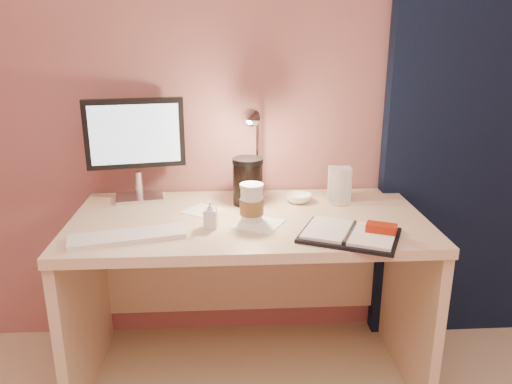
{
  "coord_description": "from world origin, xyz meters",
  "views": [
    {
      "loc": [
        -0.08,
        -0.47,
        1.43
      ],
      "look_at": [
        0.03,
        1.33,
        0.85
      ],
      "focal_mm": 35.0,
      "sensor_mm": 36.0,
      "label": 1
    }
  ],
  "objects": [
    {
      "name": "desk",
      "position": [
        0.0,
        1.45,
        0.5
      ],
      "size": [
        1.4,
        0.7,
        0.73
      ],
      "color": "beige",
      "rests_on": "ground"
    },
    {
      "name": "dark_jar",
      "position": [
        0.0,
        1.54,
        0.82
      ],
      "size": [
        0.13,
        0.13,
        0.18
      ],
      "primitive_type": "cylinder",
      "color": "black",
      "rests_on": "desk"
    },
    {
      "name": "keyboard",
      "position": [
        -0.44,
        1.19,
        0.74
      ],
      "size": [
        0.42,
        0.21,
        0.02
      ],
      "primitive_type": "cube",
      "rotation": [
        0.0,
        0.0,
        0.24
      ],
      "color": "white",
      "rests_on": "desk"
    },
    {
      "name": "clear_cup",
      "position": [
        0.4,
        1.52,
        0.81
      ],
      "size": [
        0.09,
        0.09,
        0.15
      ],
      "primitive_type": "cylinder",
      "color": "white",
      "rests_on": "desk"
    },
    {
      "name": "room",
      "position": [
        0.95,
        1.69,
        1.14
      ],
      "size": [
        3.5,
        3.5,
        3.5
      ],
      "color": "#C6B28E",
      "rests_on": "ground"
    },
    {
      "name": "lotion_bottle",
      "position": [
        -0.15,
        1.28,
        0.78
      ],
      "size": [
        0.05,
        0.05,
        0.11
      ],
      "primitive_type": "imported",
      "rotation": [
        0.0,
        0.0,
        -0.12
      ],
      "color": "silver",
      "rests_on": "desk"
    },
    {
      "name": "desk_lamp",
      "position": [
        0.08,
        1.55,
        0.99
      ],
      "size": [
        0.13,
        0.25,
        0.41
      ],
      "rotation": [
        0.0,
        0.0,
        -0.25
      ],
      "color": "silver",
      "rests_on": "desk"
    },
    {
      "name": "product_box",
      "position": [
        0.41,
        1.58,
        0.8
      ],
      "size": [
        0.1,
        0.09,
        0.14
      ],
      "primitive_type": "cube",
      "rotation": [
        0.0,
        0.0,
        -0.12
      ],
      "color": "silver",
      "rests_on": "desk"
    },
    {
      "name": "monitor",
      "position": [
        -0.47,
        1.63,
        0.99
      ],
      "size": [
        0.41,
        0.18,
        0.44
      ],
      "rotation": [
        0.0,
        0.0,
        0.18
      ],
      "color": "silver",
      "rests_on": "desk"
    },
    {
      "name": "bowl",
      "position": [
        0.22,
        1.55,
        0.75
      ],
      "size": [
        0.15,
        0.15,
        0.04
      ],
      "primitive_type": "imported",
      "rotation": [
        0.0,
        0.0,
        0.4
      ],
      "color": "white",
      "rests_on": "desk"
    },
    {
      "name": "paper_c",
      "position": [
        -0.18,
        1.46,
        0.73
      ],
      "size": [
        0.19,
        0.19,
        0.0
      ],
      "primitive_type": "cube",
      "rotation": [
        0.0,
        0.0,
        0.96
      ],
      "color": "white",
      "rests_on": "desk"
    },
    {
      "name": "planner",
      "position": [
        0.36,
        1.16,
        0.74
      ],
      "size": [
        0.41,
        0.37,
        0.05
      ],
      "rotation": [
        0.0,
        0.0,
        -0.43
      ],
      "color": "black",
      "rests_on": "desk"
    },
    {
      "name": "coffee_cup",
      "position": [
        0.01,
        1.34,
        0.8
      ],
      "size": [
        0.09,
        0.09,
        0.15
      ],
      "color": "silver",
      "rests_on": "desk"
    },
    {
      "name": "paper_b",
      "position": [
        0.04,
        1.3,
        0.73
      ],
      "size": [
        0.22,
        0.22,
        0.0
      ],
      "primitive_type": "cube",
      "rotation": [
        0.0,
        0.0,
        -0.49
      ],
      "color": "white",
      "rests_on": "desk"
    }
  ]
}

